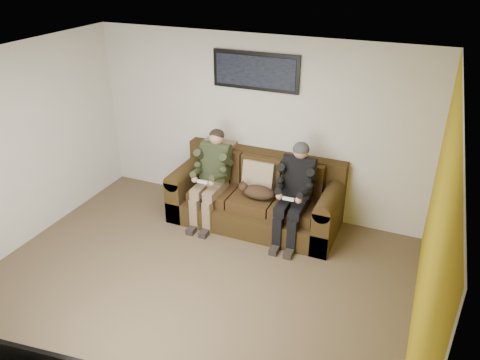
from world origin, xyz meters
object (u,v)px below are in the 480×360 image
at_px(cat, 257,192).
at_px(framed_poster, 256,71).
at_px(sofa, 257,197).
at_px(person_left, 212,172).
at_px(person_right, 295,187).

xyz_separation_m(cat, framed_poster, (-0.28, 0.58, 1.52)).
relative_size(sofa, person_left, 1.79).
distance_m(sofa, cat, 0.30).
height_order(sofa, framed_poster, framed_poster).
distance_m(person_right, cat, 0.57).
xyz_separation_m(person_left, framed_poster, (0.42, 0.58, 1.34)).
height_order(person_left, framed_poster, framed_poster).
bearing_deg(person_left, sofa, 18.04).
bearing_deg(cat, person_right, 0.08).
height_order(person_right, cat, person_right).
distance_m(sofa, person_right, 0.76).
bearing_deg(sofa, person_right, -18.00).
distance_m(cat, framed_poster, 1.65).
xyz_separation_m(sofa, cat, (0.08, -0.20, 0.21)).
bearing_deg(person_right, sofa, 162.00).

